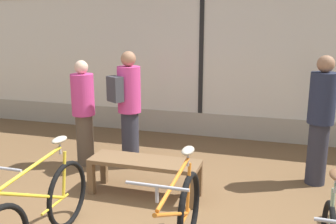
% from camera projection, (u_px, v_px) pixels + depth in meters
% --- Properties ---
extents(shop_back_wall, '(12.00, 0.08, 3.20)m').
position_uv_depth(shop_back_wall, '(202.00, 50.00, 6.92)').
color(shop_back_wall, '#B2A893').
rests_on(shop_back_wall, ground_plane).
extents(bicycle_left, '(0.46, 1.73, 1.04)m').
position_uv_depth(bicycle_left, '(39.00, 213.00, 3.50)').
color(bicycle_left, black).
rests_on(bicycle_left, ground_plane).
extents(display_bench, '(1.40, 0.44, 0.47)m').
position_uv_depth(display_bench, '(145.00, 166.00, 4.69)').
color(display_bench, brown).
rests_on(display_bench, ground_plane).
extents(customer_near_rack, '(0.50, 0.56, 1.74)m').
position_uv_depth(customer_near_rack, '(128.00, 106.00, 5.50)').
color(customer_near_rack, '#2D2D38').
rests_on(customer_near_rack, ground_plane).
extents(customer_by_window, '(0.48, 0.48, 1.74)m').
position_uv_depth(customer_by_window, '(321.00, 118.00, 4.90)').
color(customer_by_window, '#2D2D38').
rests_on(customer_by_window, ground_plane).
extents(customer_mid_floor, '(0.38, 0.38, 1.60)m').
position_uv_depth(customer_mid_floor, '(84.00, 111.00, 5.63)').
color(customer_mid_floor, brown).
rests_on(customer_mid_floor, ground_plane).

